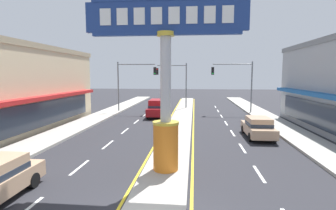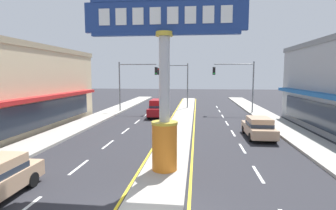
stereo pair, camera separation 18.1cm
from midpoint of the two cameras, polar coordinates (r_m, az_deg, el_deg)
The scene contains 10 objects.
median_strip at distance 26.03m, azimuth 3.08°, elevation -3.60°, with size 2.16×52.00×0.14m, color #A39E93.
sidewalk_left at distance 26.18m, azimuth -17.33°, elevation -3.78°, with size 2.66×60.00×0.18m, color #ADA89E.
sidewalk_right at distance 25.19m, azimuth 23.80°, elevation -4.44°, with size 2.66×60.00×0.18m, color #ADA89E.
lane_markings at distance 24.71m, azimuth 2.90°, elevation -4.30°, with size 8.90×52.00×0.01m.
district_sign at distance 12.22m, azimuth -0.34°, elevation 4.91°, with size 7.31×1.24×7.90m.
traffic_light_left_side at distance 33.03m, azimuth -7.29°, elevation 5.77°, with size 4.86×0.46×6.20m.
traffic_light_right_side at distance 32.76m, azimuth 14.96°, elevation 5.60°, with size 4.86×0.46×6.20m.
traffic_light_median_far at distance 36.48m, azimuth 2.00°, elevation 5.80°, with size 4.20×0.46×6.20m.
sedan_far_right_lane at distance 20.74m, azimuth 19.10°, elevation -4.53°, with size 1.86×4.31×1.53m.
suv_near_left_lane at distance 29.43m, azimuth -1.86°, elevation -0.63°, with size 2.03×4.63×1.90m.
Camera 2 is at (1.49, -7.58, 4.61)m, focal length 28.43 mm.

